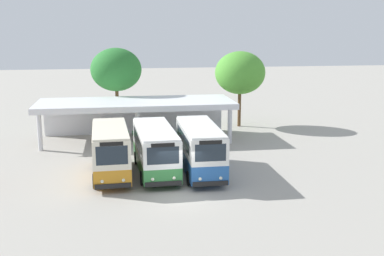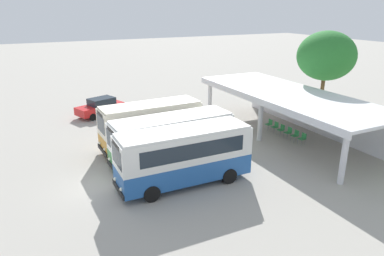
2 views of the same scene
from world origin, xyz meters
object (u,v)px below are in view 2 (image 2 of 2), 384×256
object	(u,v)px
city_bus_middle_cream	(184,154)
waiting_chair_middle_seat	(281,129)
waiting_chair_second_from_end	(275,126)
waiting_chair_far_end_seat	(303,138)
city_bus_nearest_orange	(151,124)
waiting_chair_fourth_seat	(289,132)
waiting_chair_fifth_seat	(295,135)
city_bus_second_in_row	(172,138)
parked_car_flank	(100,107)
waiting_chair_end_by_column	(269,124)

from	to	relation	value
city_bus_middle_cream	waiting_chair_middle_seat	size ratio (longest dim) A/B	8.85
waiting_chair_second_from_end	waiting_chair_far_end_seat	bearing A→B (deg)	1.51
waiting_chair_middle_seat	city_bus_nearest_orange	bearing A→B (deg)	-100.93
waiting_chair_second_from_end	waiting_chair_fourth_seat	xyz separation A→B (m)	(1.50, 0.06, 0.00)
waiting_chair_middle_seat	waiting_chair_fifth_seat	distance (m)	1.50
waiting_chair_middle_seat	city_bus_second_in_row	bearing A→B (deg)	-84.18
city_bus_middle_cream	waiting_chair_fourth_seat	distance (m)	10.79
city_bus_middle_cream	waiting_chair_middle_seat	xyz separation A→B (m)	(-3.89, 10.18, -1.28)
waiting_chair_second_from_end	parked_car_flank	bearing A→B (deg)	-133.57
city_bus_second_in_row	waiting_chair_end_by_column	xyz separation A→B (m)	(-2.48, 9.63, -1.20)
city_bus_second_in_row	waiting_chair_far_end_seat	world-z (taller)	city_bus_second_in_row
city_bus_second_in_row	waiting_chair_fourth_seat	bearing A→B (deg)	91.38
city_bus_second_in_row	waiting_chair_fifth_seat	bearing A→B (deg)	86.97
city_bus_nearest_orange	city_bus_middle_cream	world-z (taller)	city_bus_nearest_orange
city_bus_middle_cream	waiting_chair_second_from_end	size ratio (longest dim) A/B	8.85
waiting_chair_middle_seat	waiting_chair_far_end_seat	xyz separation A→B (m)	(2.24, 0.09, 0.00)
waiting_chair_second_from_end	waiting_chair_fifth_seat	distance (m)	2.25
city_bus_nearest_orange	waiting_chair_fourth_seat	world-z (taller)	city_bus_nearest_orange
city_bus_second_in_row	city_bus_middle_cream	xyz separation A→B (m)	(2.91, -0.54, 0.08)
city_bus_nearest_orange	waiting_chair_fifth_seat	world-z (taller)	city_bus_nearest_orange
waiting_chair_end_by_column	waiting_chair_middle_seat	world-z (taller)	same
waiting_chair_far_end_seat	city_bus_second_in_row	bearing A→B (deg)	-97.39
city_bus_nearest_orange	city_bus_middle_cream	bearing A→B (deg)	-1.89
city_bus_second_in_row	parked_car_flank	distance (m)	12.73
parked_car_flank	waiting_chair_fifth_seat	xyz separation A→B (m)	(13.09, 11.47, -0.31)
city_bus_middle_cream	waiting_chair_far_end_seat	size ratio (longest dim) A/B	8.85
waiting_chair_far_end_seat	waiting_chair_fourth_seat	bearing A→B (deg)	-179.15
parked_car_flank	waiting_chair_fourth_seat	xyz separation A→B (m)	(12.35, 11.46, -0.31)
city_bus_second_in_row	waiting_chair_middle_seat	bearing A→B (deg)	95.82
waiting_chair_second_from_end	waiting_chair_middle_seat	world-z (taller)	same
city_bus_nearest_orange	waiting_chair_middle_seat	bearing A→B (deg)	79.07
parked_car_flank	waiting_chair_far_end_seat	xyz separation A→B (m)	(13.84, 11.48, -0.31)
waiting_chair_end_by_column	waiting_chair_second_from_end	bearing A→B (deg)	1.13
city_bus_middle_cream	waiting_chair_second_from_end	distance (m)	11.27
parked_car_flank	city_bus_middle_cream	bearing A→B (deg)	4.49
city_bus_middle_cream	waiting_chair_middle_seat	bearing A→B (deg)	110.93
waiting_chair_second_from_end	waiting_chair_far_end_seat	size ratio (longest dim) A/B	1.00
waiting_chair_end_by_column	waiting_chair_middle_seat	size ratio (longest dim) A/B	1.00
city_bus_middle_cream	parked_car_flank	distance (m)	15.57
city_bus_second_in_row	waiting_chair_fourth_seat	distance (m)	9.78
parked_car_flank	waiting_chair_fourth_seat	size ratio (longest dim) A/B	5.37
parked_car_flank	waiting_chair_end_by_column	xyz separation A→B (m)	(10.10, 11.39, -0.31)
city_bus_nearest_orange	parked_car_flank	world-z (taller)	city_bus_nearest_orange
waiting_chair_second_from_end	waiting_chair_far_end_seat	xyz separation A→B (m)	(2.99, 0.08, 0.00)
city_bus_middle_cream	city_bus_second_in_row	bearing A→B (deg)	169.46
waiting_chair_fourth_seat	waiting_chair_end_by_column	bearing A→B (deg)	-178.18
parked_car_flank	waiting_chair_middle_seat	xyz separation A→B (m)	(11.60, 11.39, -0.31)
city_bus_second_in_row	waiting_chair_far_end_seat	bearing A→B (deg)	82.61
waiting_chair_fifth_seat	waiting_chair_far_end_seat	size ratio (longest dim) A/B	1.00
waiting_chair_end_by_column	waiting_chair_fifth_seat	bearing A→B (deg)	1.46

